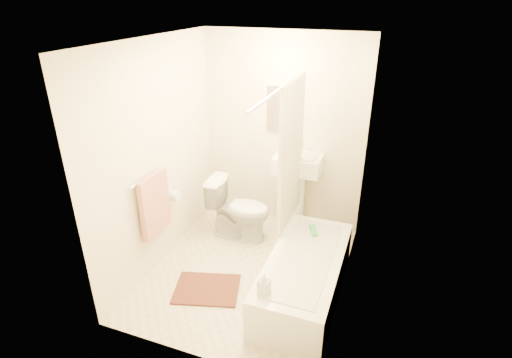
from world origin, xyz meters
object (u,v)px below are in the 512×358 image
(sink, at_px, (297,189))
(soap_bottle, at_px, (264,284))
(bathtub, at_px, (304,276))
(toilet, at_px, (239,209))
(bath_mat, at_px, (207,289))

(sink, bearing_deg, soap_bottle, -85.40)
(soap_bottle, bearing_deg, bathtub, 70.70)
(toilet, distance_m, soap_bottle, 1.59)
(bathtub, height_order, bath_mat, bathtub)
(sink, relative_size, soap_bottle, 5.44)
(toilet, relative_size, soap_bottle, 3.78)
(sink, xyz_separation_m, bathtub, (0.41, -1.21, -0.33))
(bath_mat, distance_m, soap_bottle, 0.95)
(sink, height_order, bath_mat, sink)
(toilet, height_order, sink, sink)
(sink, bearing_deg, toilet, -144.72)
(toilet, height_order, bath_mat, toilet)
(bathtub, bearing_deg, bath_mat, -162.94)
(toilet, bearing_deg, bathtub, -129.77)
(bath_mat, bearing_deg, soap_bottle, -23.76)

